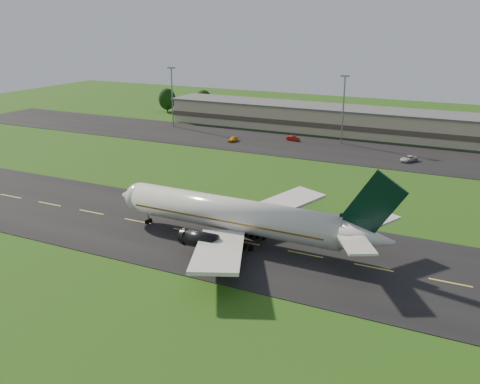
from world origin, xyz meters
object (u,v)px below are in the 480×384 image
at_px(light_mast_west, 172,90).
at_px(service_vehicle_c, 409,159).
at_px(terminal, 360,122).
at_px(light_mast_centre, 344,101).
at_px(airliner, 237,216).
at_px(service_vehicle_a, 233,139).
at_px(service_vehicle_b, 293,138).

distance_m(light_mast_west, service_vehicle_c, 83.70).
height_order(terminal, light_mast_west, light_mast_west).
bearing_deg(light_mast_centre, airliner, -86.61).
xyz_separation_m(airliner, service_vehicle_c, (17.13, 67.22, -3.83)).
xyz_separation_m(light_mast_west, service_vehicle_a, (29.40, -12.00, -11.92)).
height_order(terminal, service_vehicle_a, terminal).
height_order(airliner, terminal, airliner).
distance_m(service_vehicle_a, service_vehicle_c, 52.46).
bearing_deg(terminal, service_vehicle_b, -129.84).
bearing_deg(terminal, light_mast_west, -165.24).
distance_m(airliner, light_mast_west, 103.23).
bearing_deg(service_vehicle_a, airliner, -61.62).
bearing_deg(light_mast_west, service_vehicle_b, -3.54).
relative_size(airliner, service_vehicle_b, 12.25).
relative_size(light_mast_centre, service_vehicle_a, 4.83).
xyz_separation_m(airliner, light_mast_centre, (-4.73, 80.01, 8.08)).
bearing_deg(light_mast_centre, service_vehicle_a, -158.59).
relative_size(light_mast_centre, service_vehicle_c, 3.86).
height_order(service_vehicle_b, service_vehicle_c, service_vehicle_c).
bearing_deg(airliner, service_vehicle_c, 76.33).
relative_size(service_vehicle_a, service_vehicle_b, 1.01).
bearing_deg(terminal, light_mast_centre, -94.95).
bearing_deg(terminal, service_vehicle_a, -138.63).
relative_size(terminal, service_vehicle_b, 34.66).
distance_m(airliner, light_mast_centre, 80.56).
height_order(service_vehicle_a, service_vehicle_b, service_vehicle_a).
bearing_deg(light_mast_centre, service_vehicle_b, -168.97).
distance_m(terminal, service_vehicle_b, 24.95).
xyz_separation_m(light_mast_centre, service_vehicle_a, (-30.60, -12.00, -11.92)).
bearing_deg(service_vehicle_a, service_vehicle_c, 0.07).
bearing_deg(light_mast_west, airliner, -51.02).
bearing_deg(service_vehicle_c, light_mast_centre, 177.69).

